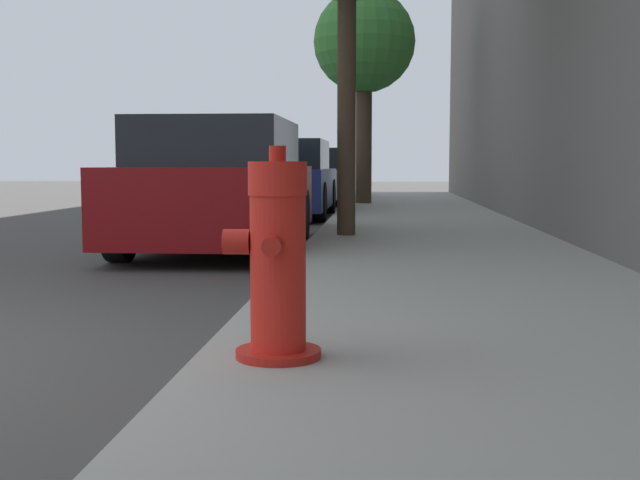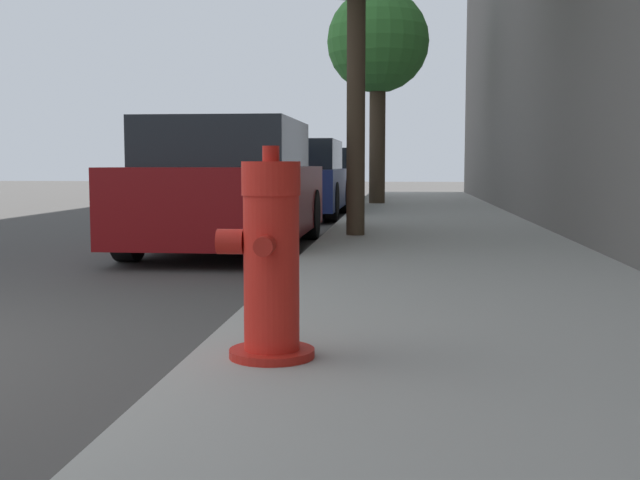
{
  "view_description": "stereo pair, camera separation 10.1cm",
  "coord_description": "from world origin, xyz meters",
  "px_view_note": "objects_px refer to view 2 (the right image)",
  "views": [
    {
      "loc": [
        2.94,
        -3.15,
        0.95
      ],
      "look_at": [
        2.59,
        1.28,
        0.53
      ],
      "focal_mm": 45.0,
      "sensor_mm": 36.0,
      "label": 1
    },
    {
      "loc": [
        3.04,
        -3.14,
        0.95
      ],
      "look_at": [
        2.59,
        1.28,
        0.53
      ],
      "focal_mm": 45.0,
      "sensor_mm": 36.0,
      "label": 2
    }
  ],
  "objects_px": {
    "fire_hydrant": "(270,263)",
    "parked_car_far": "(323,177)",
    "street_tree_far": "(378,44)",
    "parked_car_mid": "(293,180)",
    "parked_car_near": "(230,188)"
  },
  "relations": [
    {
      "from": "parked_car_mid",
      "to": "parked_car_far",
      "type": "relative_size",
      "value": 0.91
    },
    {
      "from": "fire_hydrant",
      "to": "street_tree_far",
      "type": "distance_m",
      "value": 13.48
    },
    {
      "from": "parked_car_mid",
      "to": "parked_car_near",
      "type": "bearing_deg",
      "value": -89.69
    },
    {
      "from": "parked_car_near",
      "to": "parked_car_far",
      "type": "relative_size",
      "value": 0.92
    },
    {
      "from": "fire_hydrant",
      "to": "parked_car_far",
      "type": "bearing_deg",
      "value": 94.78
    },
    {
      "from": "fire_hydrant",
      "to": "parked_car_near",
      "type": "bearing_deg",
      "value": 103.84
    },
    {
      "from": "parked_car_mid",
      "to": "street_tree_far",
      "type": "bearing_deg",
      "value": 56.66
    },
    {
      "from": "fire_hydrant",
      "to": "parked_car_far",
      "type": "xyz_separation_m",
      "value": [
        -1.36,
        16.26,
        0.09
      ]
    },
    {
      "from": "parked_car_near",
      "to": "parked_car_far",
      "type": "bearing_deg",
      "value": 89.99
    },
    {
      "from": "parked_car_far",
      "to": "street_tree_far",
      "type": "distance_m",
      "value": 4.33
    },
    {
      "from": "parked_car_mid",
      "to": "parked_car_far",
      "type": "height_order",
      "value": "parked_car_mid"
    },
    {
      "from": "parked_car_far",
      "to": "street_tree_far",
      "type": "xyz_separation_m",
      "value": [
        1.4,
        -3.07,
        2.71
      ]
    },
    {
      "from": "fire_hydrant",
      "to": "parked_car_mid",
      "type": "xyz_separation_m",
      "value": [
        -1.39,
        11.01,
        0.12
      ]
    },
    {
      "from": "fire_hydrant",
      "to": "parked_car_near",
      "type": "height_order",
      "value": "parked_car_near"
    },
    {
      "from": "parked_car_mid",
      "to": "parked_car_far",
      "type": "bearing_deg",
      "value": 89.65
    }
  ]
}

